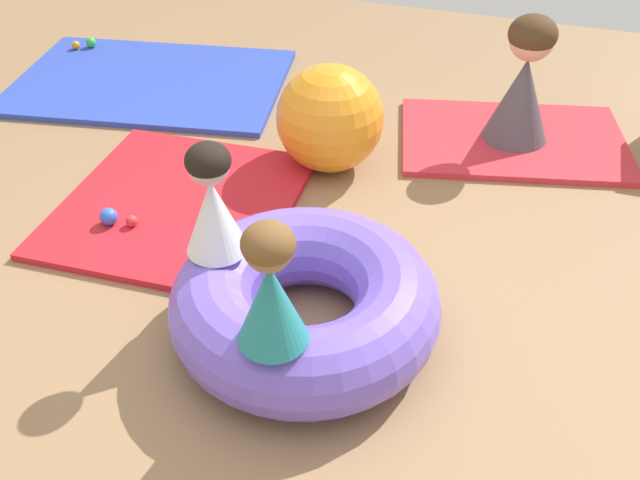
% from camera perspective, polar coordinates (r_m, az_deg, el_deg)
% --- Properties ---
extents(ground_plane, '(8.00, 8.00, 0.00)m').
position_cam_1_polar(ground_plane, '(3.17, -3.45, -6.64)').
color(ground_plane, '#93704C').
extents(gym_mat_front, '(1.25, 1.33, 0.04)m').
position_cam_1_polar(gym_mat_front, '(3.91, -11.17, 2.83)').
color(gym_mat_front, red).
rests_on(gym_mat_front, ground).
extents(gym_mat_near_left, '(2.03, 1.56, 0.04)m').
position_cam_1_polar(gym_mat_near_left, '(5.26, -13.37, 12.18)').
color(gym_mat_near_left, '#2D47B7').
rests_on(gym_mat_near_left, ground).
extents(gym_mat_near_right, '(1.51, 1.18, 0.04)m').
position_cam_1_polar(gym_mat_near_right, '(4.56, 15.13, 7.72)').
color(gym_mat_near_right, red).
rests_on(gym_mat_near_right, ground).
extents(inflatable_cushion, '(1.14, 1.14, 0.36)m').
position_cam_1_polar(inflatable_cushion, '(3.00, -1.21, -5.04)').
color(inflatable_cushion, '#7056D1').
rests_on(inflatable_cushion, ground).
extents(child_in_white, '(0.36, 0.36, 0.50)m').
position_cam_1_polar(child_in_white, '(2.88, -8.54, 3.18)').
color(child_in_white, white).
rests_on(child_in_white, inflatable_cushion).
extents(child_in_teal, '(0.31, 0.31, 0.51)m').
position_cam_1_polar(child_in_teal, '(2.44, -3.97, -3.77)').
color(child_in_teal, teal).
rests_on(child_in_teal, inflatable_cushion).
extents(adult_seated, '(0.45, 0.45, 0.76)m').
position_cam_1_polar(adult_seated, '(4.39, 15.96, 12.08)').
color(adult_seated, '#4C4751').
rests_on(adult_seated, gym_mat_near_right).
extents(play_ball_orange, '(0.06, 0.06, 0.06)m').
position_cam_1_polar(play_ball_orange, '(5.87, -18.90, 14.49)').
color(play_ball_orange, orange).
rests_on(play_ball_orange, gym_mat_near_left).
extents(play_ball_blue, '(0.09, 0.09, 0.09)m').
position_cam_1_polar(play_ball_blue, '(3.79, -16.51, 1.81)').
color(play_ball_blue, blue).
rests_on(play_ball_blue, gym_mat_front).
extents(play_ball_green, '(0.07, 0.07, 0.07)m').
position_cam_1_polar(play_ball_green, '(5.87, -17.80, 14.77)').
color(play_ball_green, green).
rests_on(play_ball_green, gym_mat_near_left).
extents(play_ball_red, '(0.06, 0.06, 0.06)m').
position_cam_1_polar(play_ball_red, '(3.75, -14.78, 1.48)').
color(play_ball_red, red).
rests_on(play_ball_red, gym_mat_front).
extents(exercise_ball_large, '(0.61, 0.61, 0.61)m').
position_cam_1_polar(exercise_ball_large, '(4.05, 0.79, 9.66)').
color(exercise_ball_large, orange).
rests_on(exercise_ball_large, ground).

